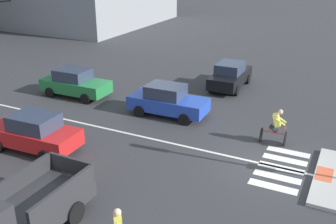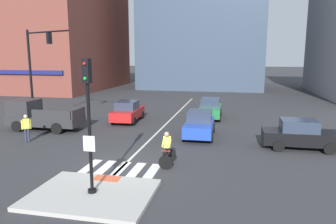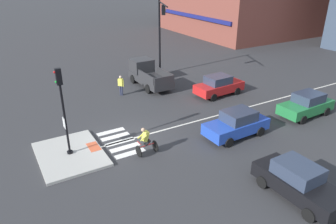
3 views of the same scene
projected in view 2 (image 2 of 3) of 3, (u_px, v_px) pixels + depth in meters
ground_plane at (125, 165)px, 14.76m from camera, size 300.00×300.00×0.00m
traffic_island at (92, 194)px, 11.42m from camera, size 4.42×3.37×0.15m
tactile_pad_front at (107, 178)px, 12.70m from camera, size 1.10×0.60×0.01m
signal_pole at (89, 114)px, 10.89m from camera, size 0.44×0.38×4.84m
crosswalk_stripe_a at (91, 166)px, 14.58m from camera, size 0.44×1.80×0.01m
crosswalk_stripe_b at (106, 167)px, 14.43m from camera, size 0.44×1.80×0.01m
crosswalk_stripe_c at (121, 168)px, 14.27m from camera, size 0.44×1.80×0.01m
crosswalk_stripe_d at (136, 169)px, 14.12m from camera, size 0.44×1.80×0.01m
crosswalk_stripe_e at (152, 171)px, 13.96m from camera, size 0.44×1.80×0.01m
lane_centre_line at (168, 122)px, 24.38m from camera, size 0.14×28.00×0.01m
traffic_light_mast at (36, 63)px, 23.40m from camera, size 4.45×1.82×7.03m
building_corner_right at (204, 27)px, 51.92m from camera, size 19.39×17.73×19.75m
building_far_block at (46, 28)px, 49.17m from camera, size 20.48×22.49×18.89m
car_red_westbound_far at (128, 111)px, 24.36m from camera, size 2.00×4.18×1.64m
car_green_eastbound_far at (210, 108)px, 25.75m from camera, size 1.91×4.13×1.64m
car_black_cross_right at (300, 134)px, 17.17m from camera, size 4.11×1.87×1.64m
car_blue_eastbound_mid at (200, 124)px, 19.81m from camera, size 1.92×4.14×1.64m
pickup_truck_charcoal_cross_left at (39, 116)px, 21.66m from camera, size 5.11×2.08×2.08m
cyclist at (167, 148)px, 14.42m from camera, size 0.71×1.12×1.68m
pedestrian_at_curb_left at (26, 126)px, 18.49m from camera, size 0.46×0.39×1.67m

